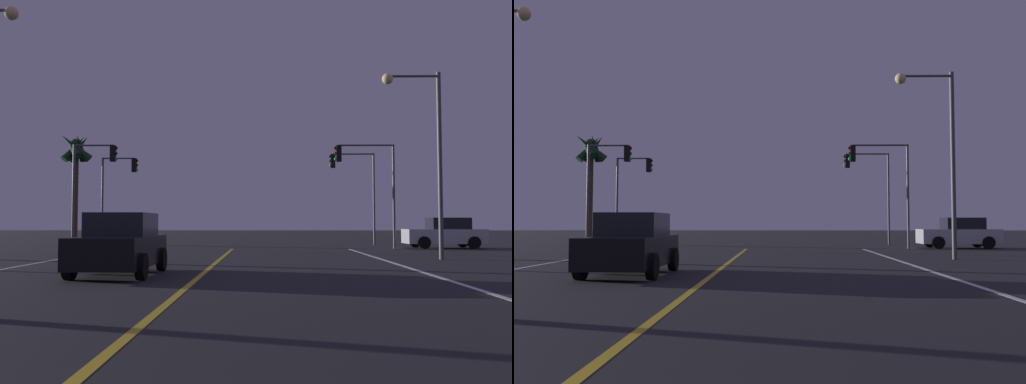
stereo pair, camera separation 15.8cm
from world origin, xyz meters
The scene contains 10 objects.
lane_edge_right centered at (6.29, 11.49, 0.00)m, with size 0.16×34.98×0.01m, color silver.
lane_center_divider centered at (0.00, 11.49, 0.00)m, with size 0.16×34.98×0.01m, color gold.
car_crossing_side centered at (11.81, 30.21, 0.82)m, with size 4.30×2.02×1.70m.
car_oncoming centered at (-2.23, 14.23, 0.82)m, with size 2.02×4.30×1.70m.
traffic_light_near_right centered at (7.30, 29.48, 4.25)m, with size 3.33×0.36×5.73m.
traffic_light_near_left centered at (-7.72, 29.48, 4.22)m, with size 2.50×0.36×5.76m.
traffic_light_far_right centered at (7.51, 34.98, 4.36)m, with size 2.97×0.36×5.93m.
traffic_light_far_left centered at (-7.77, 34.98, 4.15)m, with size 2.39×0.36×5.67m.
street_lamp_right_far centered at (8.05, 20.74, 4.74)m, with size 2.31×0.44×7.36m.
palm_tree_left_far centered at (-10.68, 35.19, 5.84)m, with size 2.27×2.09×7.35m.
Camera 2 is at (1.87, -1.01, 1.44)m, focal length 38.99 mm.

